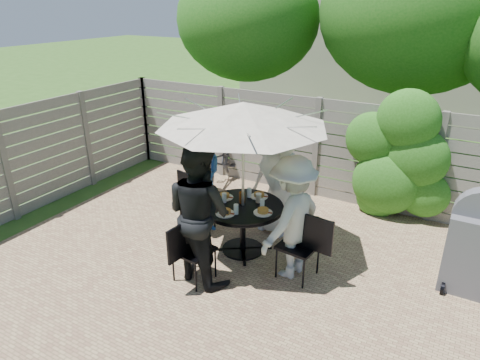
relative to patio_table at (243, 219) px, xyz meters
The scene contains 23 objects.
backyard_envelope 9.84m from the patio_table, 88.25° to the left, with size 60.00×60.00×5.00m.
patio_table is the anchor object (origin of this frame).
umbrella 1.52m from the patio_table, 116.57° to the right, with size 2.69×2.69×2.20m.
chair_back 1.00m from the patio_table, 77.94° to the left, with size 0.52×0.67×0.88m.
person_back 0.91m from the patio_table, 77.99° to the left, with size 0.87×0.56×1.77m, color silver.
chair_left 1.00m from the patio_table, 167.97° to the left, with size 0.69×0.52×0.91m.
person_left 0.91m from the patio_table, 167.99° to the left, with size 0.65×0.43×1.79m, color #2555A2.
chair_front 0.99m from the patio_table, 101.92° to the right, with size 0.49×0.69×0.93m.
person_front 0.93m from the patio_table, 102.01° to the right, with size 0.92×0.71×1.88m, color black.
chair_right 0.99m from the patio_table, 11.92° to the right, with size 0.72×0.51×0.96m.
person_right 0.89m from the patio_table, 12.01° to the right, with size 1.08×0.62×1.67m, color #AFB0AB.
plate_back 0.44m from the patio_table, 77.99° to the left, with size 0.26×0.26×0.06m.
plate_left 0.44m from the patio_table, 167.99° to the left, with size 0.26×0.26×0.06m.
plate_front 0.44m from the patio_table, 102.01° to the right, with size 0.26×0.26×0.06m.
plate_right 0.44m from the patio_table, 12.01° to the right, with size 0.26×0.26×0.06m.
glass_back 0.41m from the patio_table, 99.99° to the left, with size 0.07×0.07×0.14m, color silver.
glass_left 0.41m from the patio_table, behind, with size 0.07×0.07×0.14m, color silver.
glass_front 0.41m from the patio_table, 80.01° to the right, with size 0.07×0.07×0.14m, color silver.
glass_right 0.41m from the patio_table, ahead, with size 0.07×0.07×0.14m, color silver.
syrup_jug 0.31m from the patio_table, 128.18° to the left, with size 0.09×0.09×0.16m, color #59280C.
coffee_cup 0.37m from the patio_table, 53.54° to the left, with size 0.08×0.08×0.12m, color #C6B293.
bicycle 2.50m from the patio_table, 129.60° to the left, with size 0.62×1.77×0.93m, color #333338.
bbq_grill 2.98m from the patio_table, 12.08° to the left, with size 0.69×0.52×1.38m.
Camera 1 is at (2.41, -4.01, 3.41)m, focal length 32.00 mm.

